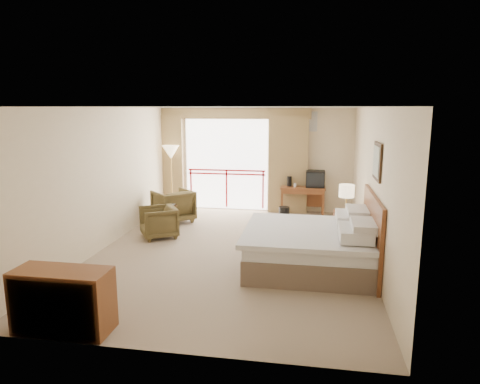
% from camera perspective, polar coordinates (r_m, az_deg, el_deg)
% --- Properties ---
extents(floor, '(7.00, 7.00, 0.00)m').
position_cam_1_polar(floor, '(8.23, -1.05, -7.91)').
color(floor, gray).
rests_on(floor, ground).
extents(ceiling, '(7.00, 7.00, 0.00)m').
position_cam_1_polar(ceiling, '(7.78, -1.12, 11.24)').
color(ceiling, white).
rests_on(ceiling, wall_back).
extents(wall_back, '(5.00, 0.00, 5.00)m').
position_cam_1_polar(wall_back, '(11.32, 2.20, 4.35)').
color(wall_back, beige).
rests_on(wall_back, ground).
extents(wall_front, '(5.00, 0.00, 5.00)m').
position_cam_1_polar(wall_front, '(4.59, -9.22, -5.94)').
color(wall_front, beige).
rests_on(wall_front, ground).
extents(wall_left, '(0.00, 7.00, 7.00)m').
position_cam_1_polar(wall_left, '(8.70, -17.49, 1.79)').
color(wall_left, beige).
rests_on(wall_left, ground).
extents(wall_right, '(0.00, 7.00, 7.00)m').
position_cam_1_polar(wall_right, '(7.83, 17.20, 0.82)').
color(wall_right, beige).
rests_on(wall_right, ground).
extents(balcony_door, '(2.40, 0.00, 2.40)m').
position_cam_1_polar(balcony_door, '(11.44, -1.81, 3.67)').
color(balcony_door, white).
rests_on(balcony_door, wall_back).
extents(balcony_railing, '(2.09, 0.03, 1.02)m').
position_cam_1_polar(balcony_railing, '(11.48, -1.81, 1.74)').
color(balcony_railing, '#A80E14').
rests_on(balcony_railing, wall_back).
extents(curtain_left, '(1.00, 0.26, 2.50)m').
position_cam_1_polar(curtain_left, '(11.75, -9.87, 3.95)').
color(curtain_left, olive).
rests_on(curtain_left, wall_back).
extents(curtain_right, '(1.00, 0.26, 2.50)m').
position_cam_1_polar(curtain_right, '(11.10, 6.45, 3.64)').
color(curtain_right, olive).
rests_on(curtain_right, wall_back).
extents(valance, '(4.40, 0.22, 0.28)m').
position_cam_1_polar(valance, '(11.25, -1.95, 10.44)').
color(valance, olive).
rests_on(valance, wall_back).
extents(hvac_vent, '(0.50, 0.04, 0.50)m').
position_cam_1_polar(hvac_vent, '(11.12, 8.96, 9.27)').
color(hvac_vent, silver).
rests_on(hvac_vent, wall_back).
extents(bed, '(2.13, 2.06, 0.97)m').
position_cam_1_polar(bed, '(7.41, 9.60, -7.17)').
color(bed, brown).
rests_on(bed, floor).
extents(headboard, '(0.06, 2.10, 1.30)m').
position_cam_1_polar(headboard, '(7.40, 17.18, -5.33)').
color(headboard, brown).
rests_on(headboard, wall_right).
extents(framed_art, '(0.04, 0.72, 0.60)m').
position_cam_1_polar(framed_art, '(7.17, 17.82, 3.91)').
color(framed_art, black).
rests_on(framed_art, wall_right).
extents(nightstand, '(0.47, 0.55, 0.63)m').
position_cam_1_polar(nightstand, '(8.93, 13.84, -4.61)').
color(nightstand, brown).
rests_on(nightstand, floor).
extents(table_lamp, '(0.31, 0.31, 0.54)m').
position_cam_1_polar(table_lamp, '(8.81, 14.03, 0.07)').
color(table_lamp, tan).
rests_on(table_lamp, nightstand).
extents(phone, '(0.20, 0.17, 0.08)m').
position_cam_1_polar(phone, '(8.69, 13.68, -2.64)').
color(phone, black).
rests_on(phone, nightstand).
extents(desk, '(1.12, 0.54, 0.73)m').
position_cam_1_polar(desk, '(11.03, 8.38, -0.06)').
color(desk, brown).
rests_on(desk, floor).
extents(tv, '(0.46, 0.37, 0.42)m').
position_cam_1_polar(tv, '(10.91, 10.01, 1.73)').
color(tv, black).
rests_on(tv, desk).
extents(coffee_maker, '(0.15, 0.15, 0.25)m').
position_cam_1_polar(coffee_maker, '(10.94, 6.59, 1.42)').
color(coffee_maker, black).
rests_on(coffee_maker, desk).
extents(cup, '(0.08, 0.08, 0.09)m').
position_cam_1_polar(cup, '(10.90, 7.35, 0.93)').
color(cup, white).
rests_on(cup, desk).
extents(wastebasket, '(0.29, 0.29, 0.32)m').
position_cam_1_polar(wastebasket, '(10.49, 5.90, -2.85)').
color(wastebasket, black).
rests_on(wastebasket, floor).
extents(armchair_far, '(1.18, 1.18, 0.77)m').
position_cam_1_polar(armchair_far, '(10.45, -8.82, -3.90)').
color(armchair_far, '#43371C').
rests_on(armchair_far, floor).
extents(armchair_near, '(0.98, 0.97, 0.66)m').
position_cam_1_polar(armchair_near, '(9.26, -10.72, -5.93)').
color(armchair_near, '#43371C').
rests_on(armchair_near, floor).
extents(side_table, '(0.46, 0.46, 0.51)m').
position_cam_1_polar(side_table, '(9.98, -9.66, -2.57)').
color(side_table, black).
rests_on(side_table, floor).
extents(book, '(0.19, 0.25, 0.02)m').
position_cam_1_polar(book, '(9.94, -9.69, -1.66)').
color(book, white).
rests_on(book, side_table).
extents(floor_lamp, '(0.44, 0.44, 1.73)m').
position_cam_1_polar(floor_lamp, '(11.38, -9.20, 4.94)').
color(floor_lamp, tan).
rests_on(floor_lamp, floor).
extents(dresser, '(1.17, 0.50, 0.78)m').
position_cam_1_polar(dresser, '(5.76, -22.55, -13.23)').
color(dresser, brown).
rests_on(dresser, floor).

